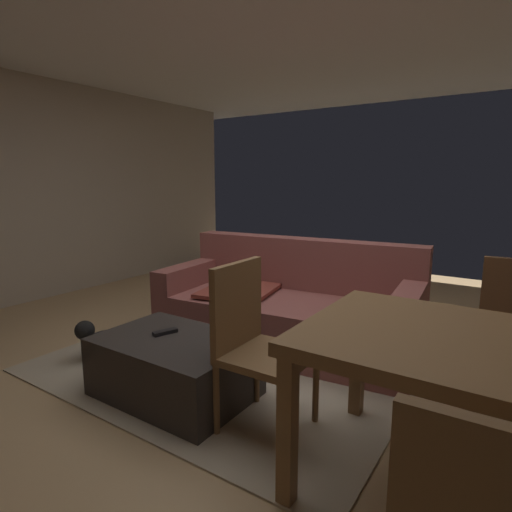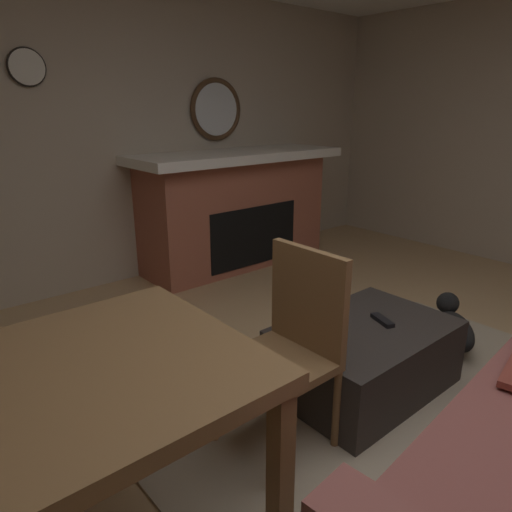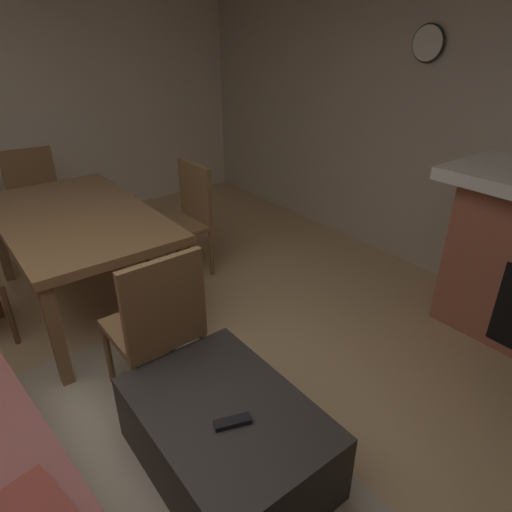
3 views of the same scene
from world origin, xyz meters
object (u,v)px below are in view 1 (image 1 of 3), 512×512
(small_dog, at_px, (109,340))
(ottoman_coffee_table, at_px, (175,367))
(couch, at_px, (289,309))
(tv_remote, at_px, (165,332))
(dining_chair_west, at_px, (253,337))

(small_dog, bearing_deg, ottoman_coffee_table, -7.44)
(small_dog, bearing_deg, couch, 47.14)
(tv_remote, relative_size, small_dog, 0.36)
(couch, xyz_separation_m, tv_remote, (-0.28, -1.14, 0.09))
(couch, bearing_deg, dining_chair_west, -70.14)
(couch, height_order, ottoman_coffee_table, couch)
(tv_remote, xyz_separation_m, dining_chair_west, (0.70, -0.01, 0.12))
(dining_chair_west, xyz_separation_m, small_dog, (-1.40, 0.09, -0.36))
(ottoman_coffee_table, relative_size, small_dog, 2.15)
(dining_chair_west, bearing_deg, small_dog, 176.28)
(dining_chair_west, bearing_deg, ottoman_coffee_table, -178.67)
(ottoman_coffee_table, bearing_deg, dining_chair_west, 1.33)
(couch, xyz_separation_m, dining_chair_west, (0.42, -1.15, 0.22))
(couch, bearing_deg, tv_remote, -103.95)
(dining_chair_west, bearing_deg, tv_remote, 178.91)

